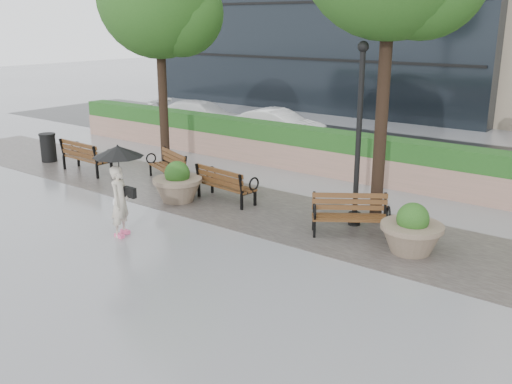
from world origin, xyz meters
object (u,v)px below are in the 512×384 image
Objects in this scene: bench_1 at (167,172)px; car_left at (202,117)px; planter_right at (412,233)px; pedestrian at (119,182)px; trash_bin at (48,148)px; car_right at (278,126)px; planter_left at (178,186)px; lamppost at (358,148)px; bench_2 at (226,191)px; bench_3 at (350,223)px; bench_0 at (87,163)px.

bench_1 is 0.38× the size of car_left.
pedestrian is at bearing -151.86° from planter_right.
car_right is (4.14, 7.39, 0.17)m from trash_bin.
lamppost is (4.52, 1.16, 1.40)m from planter_left.
trash_bin is at bearing 175.62° from planter_left.
car_right is at bearing 60.76° from trash_bin.
car_right is at bearing 135.84° from lamppost.
bench_2 reaches higher than trash_bin.
bench_2 is 9.91m from car_left.
bench_0 is at bearing 146.52° from bench_3.
car_right is at bearing -4.39° from pedestrian.
car_right reaches higher than bench_2.
planter_left reaches higher than bench_1.
trash_bin is (-6.54, 0.50, 0.03)m from planter_left.
car_right is (-8.61, 7.49, 0.21)m from planter_right.
car_left is (-1.79, 7.20, 0.35)m from bench_0.
bench_2 is 0.47× the size of car_right.
lamppost is (8.86, 0.77, 1.52)m from bench_0.
pedestrian reaches higher than planter_left.
bench_3 is 0.87× the size of pedestrian.
bench_2 reaches higher than bench_3.
planter_left reaches higher than bench_3.
bench_3 is at bearing -73.76° from pedestrian.
planter_right is at bearing -40.42° from bench_3.
bench_2 is 0.89× the size of pedestrian.
lamppost is (-1.69, 0.76, 1.40)m from planter_right.
car_right is (-0.74, 6.66, 0.37)m from bench_1.
bench_0 is at bearing -2.80° from trash_bin.
bench_2 is at bearing 1.83° from trash_bin.
trash_bin is (-7.55, -0.24, 0.18)m from bench_2.
lamppost reaches higher than planter_right.
car_left is at bearing 145.91° from bench_1.
bench_3 is 1.91× the size of trash_bin.
bench_0 is at bearing 160.10° from car_right.
bench_0 is 10.55m from planter_right.
lamppost reaches higher than bench_3.
bench_3 is 4.77m from planter_left.
bench_3 is 1.37× the size of planter_right.
trash_bin reaches higher than bench_1.
bench_3 is 1.68m from lamppost.
bench_0 is 1.06× the size of bench_2.
trash_bin is at bearing 145.36° from car_right.
bench_2 is at bearing -159.86° from car_right.
bench_2 is at bearing -173.14° from lamppost.
car_left is (-6.14, 7.59, 0.22)m from planter_left.
car_left is (-12.34, 7.19, 0.23)m from planter_right.
bench_3 is (6.40, -0.68, 0.01)m from bench_1.
planter_left is at bearing -4.38° from trash_bin.
lamppost is at bearing 74.60° from bench_3.
trash_bin is 0.22× the size of lamppost.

